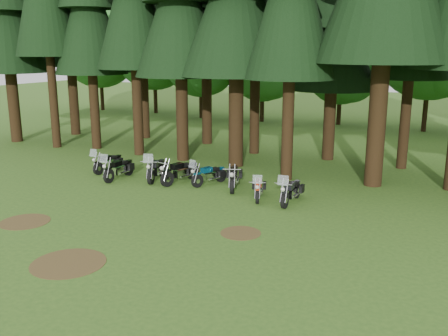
{
  "coord_description": "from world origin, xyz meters",
  "views": [
    {
      "loc": [
        11.19,
        -14.07,
        6.17
      ],
      "look_at": [
        1.6,
        5.0,
        1.0
      ],
      "focal_mm": 40.0,
      "sensor_mm": 36.0,
      "label": 1
    }
  ],
  "objects": [
    {
      "name": "motorcycle_4",
      "position": [
        0.59,
        5.47,
        0.44
      ],
      "size": [
        0.97,
        2.05,
        1.32
      ],
      "rotation": [
        0.0,
        0.0,
        -0.35
      ],
      "color": "black",
      "rests_on": "ground"
    },
    {
      "name": "motorcycle_3",
      "position": [
        -0.74,
        5.12,
        0.5
      ],
      "size": [
        0.72,
        2.35,
        0.97
      ],
      "rotation": [
        0.0,
        0.0,
        -0.24
      ],
      "color": "black",
      "rests_on": "ground"
    },
    {
      "name": "decid_0",
      "position": [
        -22.1,
        25.26,
        5.9
      ],
      "size": [
        8.0,
        7.78,
        10.0
      ],
      "color": "#301F10",
      "rests_on": "ground"
    },
    {
      "name": "decid_5",
      "position": [
        8.29,
        25.71,
        6.23
      ],
      "size": [
        8.45,
        8.21,
        10.56
      ],
      "color": "#301F10",
      "rests_on": "ground"
    },
    {
      "name": "dirt_patch_1",
      "position": [
        4.5,
        0.5,
        0.01
      ],
      "size": [
        1.4,
        1.4,
        0.01
      ],
      "primitive_type": "cylinder",
      "color": "#4C3D1E",
      "rests_on": "ground"
    },
    {
      "name": "decid_4",
      "position": [
        1.58,
        26.32,
        4.37
      ],
      "size": [
        5.93,
        5.76,
        7.41
      ],
      "color": "#301F10",
      "rests_on": "ground"
    },
    {
      "name": "motorcycle_1",
      "position": [
        -3.75,
        4.38,
        0.48
      ],
      "size": [
        0.43,
        2.29,
        1.44
      ],
      "rotation": [
        0.0,
        0.0,
        0.04
      ],
      "color": "black",
      "rests_on": "ground"
    },
    {
      "name": "motorcycle_2",
      "position": [
        -2.06,
        5.08,
        0.5
      ],
      "size": [
        0.95,
        2.37,
        1.51
      ],
      "rotation": [
        0.0,
        0.0,
        0.28
      ],
      "color": "black",
      "rests_on": "ground"
    },
    {
      "name": "decid_3",
      "position": [
        -4.71,
        25.13,
        4.51
      ],
      "size": [
        6.12,
        5.95,
        7.65
      ],
      "color": "#301F10",
      "rests_on": "ground"
    },
    {
      "name": "dirt_patch_2",
      "position": [
        1.0,
        -4.0,
        0.01
      ],
      "size": [
        2.2,
        2.2,
        0.01
      ],
      "primitive_type": "cylinder",
      "color": "#4C3D1E",
      "rests_on": "ground"
    },
    {
      "name": "dirt_patch_0",
      "position": [
        -3.0,
        -2.0,
        0.01
      ],
      "size": [
        1.8,
        1.8,
        0.01
      ],
      "primitive_type": "cylinder",
      "color": "#4C3D1E",
      "rests_on": "ground"
    },
    {
      "name": "pine_back_4",
      "position": [
        4.04,
        13.25,
        8.25
      ],
      "size": [
        4.94,
        4.94,
        13.78
      ],
      "color": "#301F10",
      "rests_on": "ground"
    },
    {
      "name": "ground",
      "position": [
        0.0,
        0.0,
        0.0
      ],
      "size": [
        120.0,
        120.0,
        0.0
      ],
      "primitive_type": "plane",
      "color": "#325A1D",
      "rests_on": "ground"
    },
    {
      "name": "decid_2",
      "position": [
        -10.43,
        24.78,
        4.95
      ],
      "size": [
        6.72,
        6.53,
        8.4
      ],
      "color": "#301F10",
      "rests_on": "ground"
    },
    {
      "name": "decid_1",
      "position": [
        -15.99,
        25.76,
        5.83
      ],
      "size": [
        7.91,
        7.69,
        9.88
      ],
      "color": "#301F10",
      "rests_on": "ground"
    },
    {
      "name": "motorcycle_7",
      "position": [
        4.9,
        4.49,
        0.47
      ],
      "size": [
        0.42,
        2.24,
        1.41
      ],
      "rotation": [
        0.0,
        0.0,
        0.02
      ],
      "color": "black",
      "rests_on": "ground"
    },
    {
      "name": "motorcycle_0",
      "position": [
        -5.16,
        5.33,
        0.45
      ],
      "size": [
        0.43,
        2.15,
        1.35
      ],
      "rotation": [
        0.0,
        0.0,
        -0.05
      ],
      "color": "black",
      "rests_on": "ground"
    },
    {
      "name": "motorcycle_5",
      "position": [
        1.87,
        5.42,
        0.5
      ],
      "size": [
        1.03,
        2.29,
        0.98
      ],
      "rotation": [
        0.0,
        0.0,
        0.38
      ],
      "color": "black",
      "rests_on": "ground"
    },
    {
      "name": "motorcycle_6",
      "position": [
        3.48,
        4.45,
        0.42
      ],
      "size": [
        0.91,
        1.97,
        1.27
      ],
      "rotation": [
        0.0,
        0.0,
        0.34
      ],
      "color": "black",
      "rests_on": "ground"
    }
  ]
}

